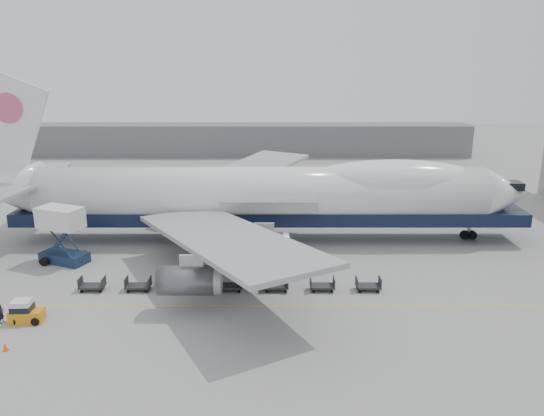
{
  "coord_description": "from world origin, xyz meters",
  "views": [
    {
      "loc": [
        1.3,
        -48.64,
        21.03
      ],
      "look_at": [
        1.28,
        6.0,
        5.63
      ],
      "focal_mm": 35.0,
      "sensor_mm": 36.0,
      "label": 1
    }
  ],
  "objects_px": {
    "baggage_tug": "(25,312)",
    "ground_worker": "(1,314)",
    "airliner": "(267,194)",
    "catering_truck": "(62,232)"
  },
  "relations": [
    {
      "from": "baggage_tug",
      "to": "ground_worker",
      "type": "height_order",
      "value": "baggage_tug"
    },
    {
      "from": "airliner",
      "to": "catering_truck",
      "type": "bearing_deg",
      "value": -160.89
    },
    {
      "from": "catering_truck",
      "to": "ground_worker",
      "type": "relative_size",
      "value": 3.67
    },
    {
      "from": "airliner",
      "to": "catering_truck",
      "type": "distance_m",
      "value": 22.96
    },
    {
      "from": "airliner",
      "to": "ground_worker",
      "type": "xyz_separation_m",
      "value": [
        -21.69,
        -21.07,
        -4.79
      ]
    },
    {
      "from": "catering_truck",
      "to": "ground_worker",
      "type": "height_order",
      "value": "catering_truck"
    },
    {
      "from": "catering_truck",
      "to": "baggage_tug",
      "type": "distance_m",
      "value": 13.75
    },
    {
      "from": "catering_truck",
      "to": "ground_worker",
      "type": "xyz_separation_m",
      "value": [
        -0.09,
        -13.58,
        -2.61
      ]
    },
    {
      "from": "baggage_tug",
      "to": "ground_worker",
      "type": "relative_size",
      "value": 1.63
    },
    {
      "from": "baggage_tug",
      "to": "ground_worker",
      "type": "distance_m",
      "value": 1.9
    }
  ]
}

